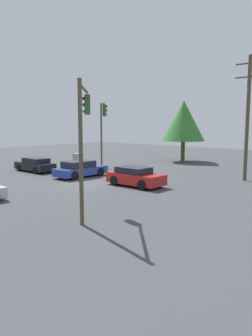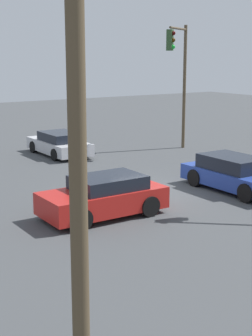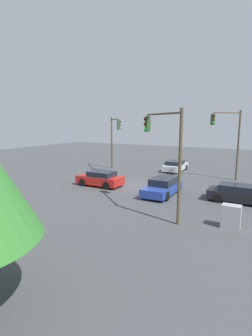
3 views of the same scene
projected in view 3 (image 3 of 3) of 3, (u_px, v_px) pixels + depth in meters
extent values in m
plane|color=#424447|center=(140.00, 186.00, 23.72)|extent=(80.00, 80.00, 0.00)
cube|color=black|center=(240.00, 196.00, 18.83)|extent=(4.36, 1.75, 0.66)
cube|color=black|center=(237.00, 188.00, 18.84)|extent=(2.40, 1.54, 0.45)
cylinder|color=black|center=(222.00, 193.00, 20.23)|extent=(0.63, 0.22, 0.63)
cylinder|color=black|center=(218.00, 198.00, 18.80)|extent=(0.63, 0.22, 0.63)
cube|color=red|center=(100.00, 180.00, 23.79)|extent=(4.15, 1.87, 0.72)
cube|color=black|center=(102.00, 174.00, 23.59)|extent=(2.28, 1.65, 0.44)
cylinder|color=black|center=(83.00, 182.00, 23.68)|extent=(0.70, 0.22, 0.70)
cylinder|color=black|center=(94.00, 179.00, 25.20)|extent=(0.70, 0.22, 0.70)
cylinder|color=black|center=(106.00, 186.00, 22.44)|extent=(0.70, 0.22, 0.70)
cylinder|color=black|center=(117.00, 182.00, 23.97)|extent=(0.70, 0.22, 0.70)
cube|color=silver|center=(175.00, 167.00, 31.14)|extent=(1.88, 4.36, 0.61)
cube|color=black|center=(175.00, 163.00, 30.86)|extent=(1.66, 2.40, 0.46)
cylinder|color=black|center=(172.00, 166.00, 32.76)|extent=(0.22, 0.62, 0.62)
cylinder|color=black|center=(186.00, 167.00, 31.90)|extent=(0.22, 0.62, 0.62)
cylinder|color=black|center=(164.00, 169.00, 30.43)|extent=(0.22, 0.62, 0.62)
cylinder|color=black|center=(179.00, 171.00, 29.57)|extent=(0.22, 0.62, 0.62)
cube|color=#233D93|center=(162.00, 189.00, 20.83)|extent=(1.87, 4.55, 0.62)
cube|color=black|center=(164.00, 181.00, 20.92)|extent=(1.65, 2.50, 0.54)
cylinder|color=black|center=(167.00, 196.00, 19.21)|extent=(0.22, 0.71, 0.71)
cylinder|color=black|center=(145.00, 193.00, 20.07)|extent=(0.22, 0.71, 0.71)
cylinder|color=black|center=(179.00, 188.00, 21.64)|extent=(0.22, 0.71, 0.71)
cylinder|color=black|center=(159.00, 185.00, 22.49)|extent=(0.22, 0.71, 0.71)
cylinder|color=brown|center=(238.00, 146.00, 25.58)|extent=(0.18, 0.18, 6.86)
cylinder|color=brown|center=(227.00, 113.00, 24.94)|extent=(2.32, 1.57, 0.12)
cube|color=#2D4C28|center=(213.00, 119.00, 24.95)|extent=(0.44, 0.42, 1.05)
sphere|color=#360503|center=(214.00, 116.00, 24.73)|extent=(0.22, 0.22, 0.22)
sphere|color=#392605|center=(214.00, 119.00, 24.78)|extent=(0.22, 0.22, 0.22)
sphere|color=green|center=(213.00, 123.00, 24.84)|extent=(0.22, 0.22, 0.22)
cylinder|color=brown|center=(180.00, 168.00, 14.29)|extent=(0.18, 0.18, 6.46)
cylinder|color=brown|center=(163.00, 114.00, 15.72)|extent=(3.28, 2.82, 0.12)
cube|color=#2D4C28|center=(148.00, 124.00, 17.77)|extent=(0.44, 0.43, 1.05)
sphere|color=#360503|center=(145.00, 119.00, 17.65)|extent=(0.22, 0.22, 0.22)
sphere|color=#392605|center=(145.00, 124.00, 17.71)|extent=(0.22, 0.22, 0.22)
sphere|color=green|center=(145.00, 129.00, 17.77)|extent=(0.22, 0.22, 0.22)
cylinder|color=brown|center=(112.00, 143.00, 32.63)|extent=(0.18, 0.18, 6.30)
cylinder|color=brown|center=(115.00, 119.00, 30.32)|extent=(2.71, 2.84, 0.12)
cube|color=#2D4C28|center=(118.00, 125.00, 28.61)|extent=(0.44, 0.44, 1.05)
sphere|color=#360503|center=(120.00, 122.00, 28.60)|extent=(0.22, 0.22, 0.22)
sphere|color=#392605|center=(120.00, 125.00, 28.66)|extent=(0.22, 0.22, 0.22)
sphere|color=green|center=(120.00, 128.00, 28.71)|extent=(0.22, 0.22, 0.22)
cube|color=#9EA0A3|center=(231.00, 217.00, 14.20)|extent=(0.99, 0.62, 1.30)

